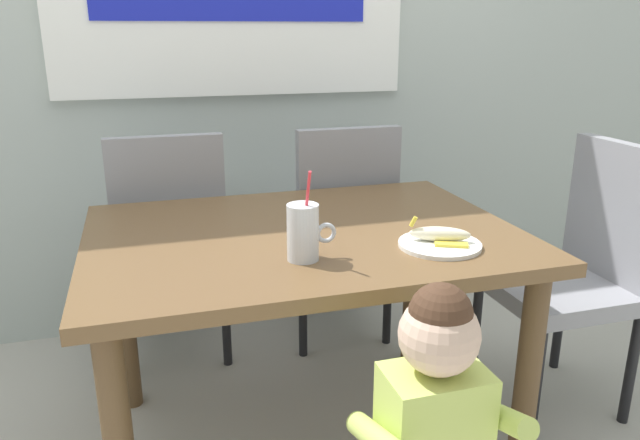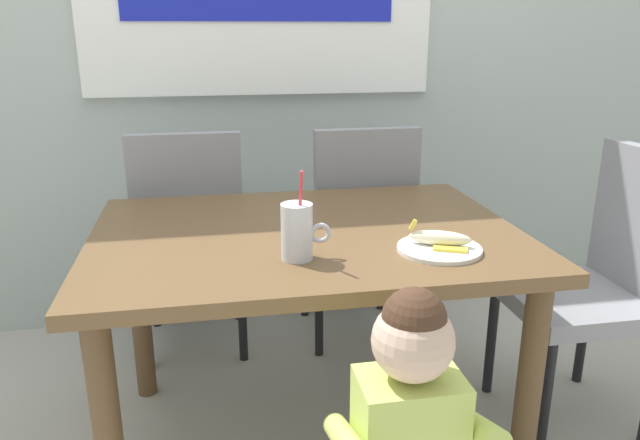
% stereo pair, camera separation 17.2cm
% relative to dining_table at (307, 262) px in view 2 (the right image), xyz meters
% --- Properties ---
extents(ground_plane, '(24.00, 24.00, 0.00)m').
position_rel_dining_table_xyz_m(ground_plane, '(0.00, 0.00, -0.64)').
color(ground_plane, '#B7B2A8').
extents(dining_table, '(1.27, 0.93, 0.74)m').
position_rel_dining_table_xyz_m(dining_table, '(0.00, 0.00, 0.00)').
color(dining_table, brown).
rests_on(dining_table, ground).
extents(dining_chair_left, '(0.44, 0.45, 0.96)m').
position_rel_dining_table_xyz_m(dining_chair_left, '(-0.37, 0.67, -0.10)').
color(dining_chair_left, gray).
rests_on(dining_chair_left, ground).
extents(dining_chair_right, '(0.44, 0.44, 0.96)m').
position_rel_dining_table_xyz_m(dining_chair_right, '(0.33, 0.65, -0.10)').
color(dining_chair_right, gray).
rests_on(dining_chair_right, ground).
extents(dining_chair_far, '(0.44, 0.44, 0.96)m').
position_rel_dining_table_xyz_m(dining_chair_far, '(1.00, -0.03, -0.10)').
color(dining_chair_far, gray).
rests_on(dining_chair_far, ground).
extents(toddler_standing, '(0.33, 0.24, 0.84)m').
position_rel_dining_table_xyz_m(toddler_standing, '(0.11, -0.67, -0.11)').
color(toddler_standing, '#3F4760').
rests_on(toddler_standing, ground).
extents(milk_cup, '(0.13, 0.09, 0.25)m').
position_rel_dining_table_xyz_m(milk_cup, '(-0.06, -0.23, 0.17)').
color(milk_cup, silver).
rests_on(milk_cup, dining_table).
extents(snack_plate, '(0.23, 0.23, 0.01)m').
position_rel_dining_table_xyz_m(snack_plate, '(0.33, -0.24, 0.11)').
color(snack_plate, white).
rests_on(snack_plate, dining_table).
extents(peeled_banana, '(0.17, 0.14, 0.07)m').
position_rel_dining_table_xyz_m(peeled_banana, '(0.33, -0.23, 0.14)').
color(peeled_banana, '#F4EAC6').
rests_on(peeled_banana, snack_plate).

